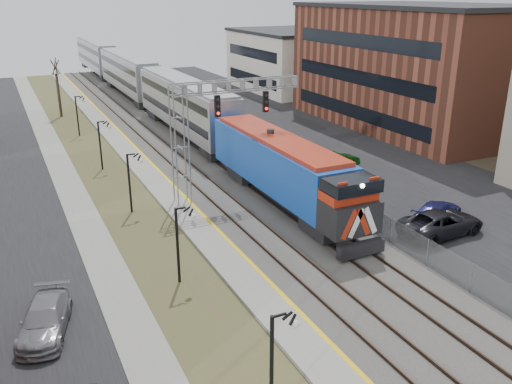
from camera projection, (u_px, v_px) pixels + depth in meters
street_west at (3, 196)px, 38.26m from camera, size 7.00×120.00×0.04m
sidewalk at (69, 186)px, 40.07m from camera, size 2.00×120.00×0.08m
grass_median at (110, 181)px, 41.29m from camera, size 4.00×120.00×0.06m
platform at (149, 174)px, 42.47m from camera, size 2.00×120.00×0.24m
ballast_bed at (208, 166)px, 44.50m from camera, size 8.00×120.00×0.20m
parking_lot at (332, 150)px, 49.38m from camera, size 16.00×120.00×0.04m
platform_edge at (160, 171)px, 42.78m from camera, size 0.24×120.00×0.01m
track_near at (185, 167)px, 43.63m from camera, size 1.58×120.00×0.15m
track_far at (225, 162)px, 45.05m from camera, size 1.58×120.00×0.15m
train at (144, 85)px, 65.66m from camera, size 3.00×85.85×5.33m
signal_gantry at (204, 121)px, 35.54m from camera, size 9.00×1.07×8.15m
lampposts at (176, 244)px, 26.47m from camera, size 0.14×62.14×4.00m
fence at (254, 152)px, 45.95m from camera, size 0.04×120.00×1.60m
buildings_east at (487, 76)px, 49.61m from camera, size 16.00×76.00×15.00m
car_lot_c at (441, 223)px, 31.94m from camera, size 5.59×2.87×1.51m
car_lot_d at (437, 212)px, 33.77m from camera, size 4.83×3.51×1.30m
car_lot_e at (270, 144)px, 48.31m from camera, size 4.99×3.65×1.58m
car_lot_f at (336, 161)px, 43.95m from camera, size 4.15×1.83×1.33m
car_street_b at (45, 320)px, 22.74m from camera, size 2.93×4.76×1.29m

